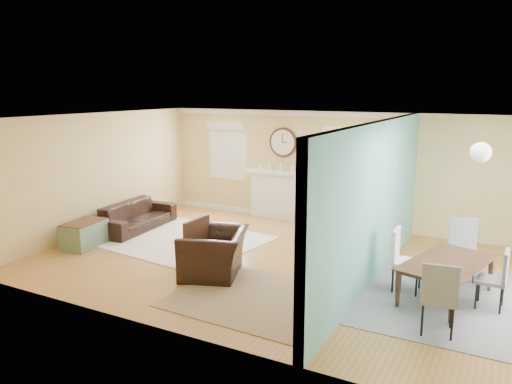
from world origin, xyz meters
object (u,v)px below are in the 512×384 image
at_px(sofa, 136,216).
at_px(dining_table, 448,281).
at_px(eames_chair, 214,253).
at_px(credenza, 376,232).
at_px(green_chair, 327,220).

bearing_deg(sofa, dining_table, -101.49).
bearing_deg(eames_chair, dining_table, 81.53).
bearing_deg(eames_chair, credenza, 119.53).
relative_size(sofa, eames_chair, 1.78).
xyz_separation_m(sofa, credenza, (5.15, 0.94, 0.09)).
relative_size(eames_chair, dining_table, 0.70).
height_order(credenza, dining_table, credenza).
bearing_deg(green_chair, sofa, 39.13).
distance_m(eames_chair, green_chair, 3.24).
distance_m(green_chair, dining_table, 3.63).
bearing_deg(eames_chair, green_chair, 144.15).
bearing_deg(green_chair, dining_table, 156.63).
xyz_separation_m(eames_chair, credenza, (2.08, 2.47, 0.02)).
distance_m(eames_chair, credenza, 3.23).
bearing_deg(credenza, sofa, -169.63).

